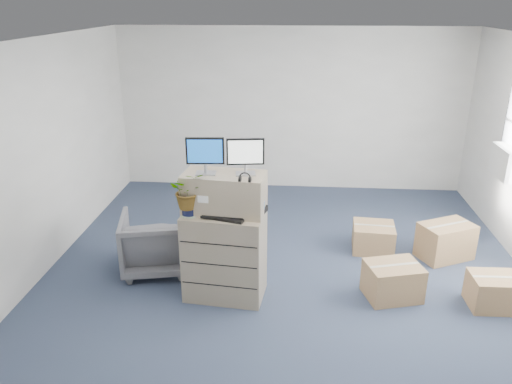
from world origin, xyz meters
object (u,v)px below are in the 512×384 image
(monitor_left, at_px, (205,154))
(filing_cabinet_lower, at_px, (225,255))
(potted_plant, at_px, (189,195))
(monitor_right, at_px, (245,154))
(water_bottle, at_px, (233,199))
(keyboard, at_px, (223,216))
(office_chair, at_px, (155,240))

(monitor_left, bearing_deg, filing_cabinet_lower, -13.57)
(monitor_left, relative_size, potted_plant, 0.79)
(monitor_left, relative_size, monitor_right, 1.02)
(monitor_left, height_order, water_bottle, monitor_left)
(filing_cabinet_lower, xyz_separation_m, water_bottle, (0.09, 0.08, 0.65))
(filing_cabinet_lower, distance_m, monitor_left, 1.19)
(keyboard, xyz_separation_m, office_chair, (-0.96, 0.62, -0.63))
(filing_cabinet_lower, distance_m, potted_plant, 0.83)
(water_bottle, relative_size, potted_plant, 0.54)
(monitor_right, xyz_separation_m, water_bottle, (-0.14, 0.02, -0.52))
(keyboard, xyz_separation_m, water_bottle, (0.09, 0.18, 0.12))
(potted_plant, bearing_deg, monitor_right, 12.15)
(potted_plant, bearing_deg, monitor_left, 31.82)
(potted_plant, bearing_deg, keyboard, -4.39)
(filing_cabinet_lower, relative_size, monitor_right, 2.58)
(monitor_left, bearing_deg, water_bottle, 4.84)
(filing_cabinet_lower, height_order, monitor_left, monitor_left)
(keyboard, bearing_deg, monitor_right, 50.67)
(keyboard, height_order, office_chair, keyboard)
(potted_plant, bearing_deg, water_bottle, 18.61)
(monitor_left, height_order, potted_plant, monitor_left)
(monitor_left, height_order, monitor_right, monitor_left)
(potted_plant, relative_size, office_chair, 0.63)
(keyboard, xyz_separation_m, potted_plant, (-0.37, 0.03, 0.22))
(monitor_left, xyz_separation_m, monitor_right, (0.42, 0.02, -0.00))
(keyboard, relative_size, office_chair, 0.62)
(monitor_right, distance_m, office_chair, 1.81)
(monitor_left, distance_m, office_chair, 1.57)
(monitor_left, distance_m, monitor_right, 0.42)
(monitor_right, height_order, keyboard, monitor_right)
(monitor_right, bearing_deg, filing_cabinet_lower, -175.99)
(office_chair, bearing_deg, keyboard, 135.09)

